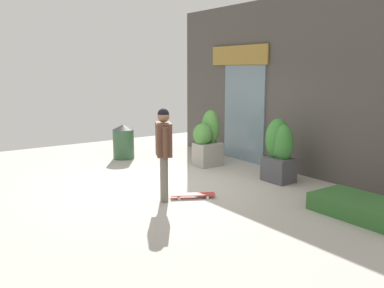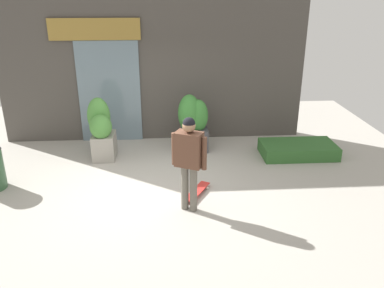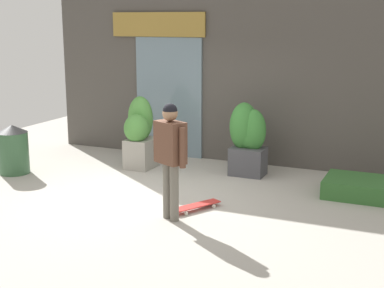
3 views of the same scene
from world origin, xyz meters
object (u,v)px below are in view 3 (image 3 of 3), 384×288
(planter_box_left, at_px, (248,137))
(skateboard, at_px, (196,206))
(skateboarder, at_px, (170,149))
(planter_box_right, at_px, (140,134))
(trash_bin, at_px, (13,149))

(planter_box_left, bearing_deg, skateboard, -92.28)
(skateboarder, bearing_deg, planter_box_right, 63.05)
(trash_bin, bearing_deg, planter_box_right, 34.51)
(skateboarder, relative_size, trash_bin, 1.83)
(skateboarder, height_order, planter_box_left, skateboarder)
(planter_box_left, xyz_separation_m, planter_box_right, (-2.07, -0.34, -0.05))
(skateboarder, distance_m, skateboard, 1.11)
(planter_box_right, height_order, trash_bin, planter_box_right)
(skateboarder, xyz_separation_m, planter_box_right, (-1.81, 2.37, -0.37))
(skateboard, distance_m, planter_box_left, 2.29)
(skateboard, xyz_separation_m, trash_bin, (-3.93, 0.52, 0.40))
(skateboarder, distance_m, planter_box_right, 3.01)
(skateboarder, bearing_deg, planter_box_left, 20.19)
(planter_box_right, xyz_separation_m, trash_bin, (-1.95, -1.34, -0.20))
(planter_box_left, distance_m, planter_box_right, 2.10)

